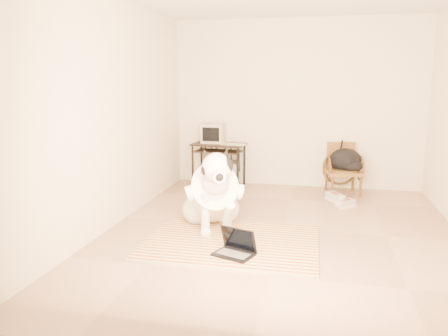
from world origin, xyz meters
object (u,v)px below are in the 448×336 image
(dog, at_px, (213,195))
(crt_monitor, at_px, (213,133))
(pc_tower, at_px, (233,174))
(computer_desk, at_px, (219,150))
(rattan_chair, at_px, (343,168))
(laptop, at_px, (236,248))
(backpack, at_px, (347,161))

(dog, xyz_separation_m, crt_monitor, (-0.55, 2.24, 0.45))
(pc_tower, bearing_deg, computer_desk, -172.64)
(pc_tower, xyz_separation_m, rattan_chair, (1.75, -0.10, 0.19))
(laptop, relative_size, pc_tower, 0.98)
(pc_tower, height_order, backpack, backpack)
(dog, height_order, laptop, dog)
(dog, xyz_separation_m, laptop, (0.41, -0.74, -0.33))
(computer_desk, bearing_deg, backpack, -3.61)
(computer_desk, xyz_separation_m, rattan_chair, (2.00, -0.07, -0.22))
(laptop, distance_m, crt_monitor, 3.22)
(pc_tower, relative_size, backpack, 0.93)
(dog, height_order, pc_tower, dog)
(crt_monitor, bearing_deg, pc_tower, -6.86)
(dog, height_order, backpack, dog)
(crt_monitor, bearing_deg, laptop, -72.21)
(dog, bearing_deg, rattan_chair, 53.39)
(laptop, relative_size, rattan_chair, 0.58)
(computer_desk, xyz_separation_m, crt_monitor, (-0.10, 0.07, 0.26))
(computer_desk, relative_size, pc_tower, 1.95)
(pc_tower, xyz_separation_m, backpack, (1.80, -0.16, 0.32))
(dog, height_order, rattan_chair, dog)
(dog, relative_size, backpack, 2.63)
(pc_tower, distance_m, backpack, 1.84)
(pc_tower, height_order, rattan_chair, rattan_chair)
(laptop, height_order, pc_tower, pc_tower)
(dog, relative_size, crt_monitor, 3.57)
(crt_monitor, distance_m, pc_tower, 0.75)
(pc_tower, bearing_deg, crt_monitor, 173.14)
(laptop, distance_m, computer_desk, 3.07)
(rattan_chair, bearing_deg, computer_desk, 177.93)
(computer_desk, height_order, rattan_chair, rattan_chair)
(laptop, distance_m, pc_tower, 3.00)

